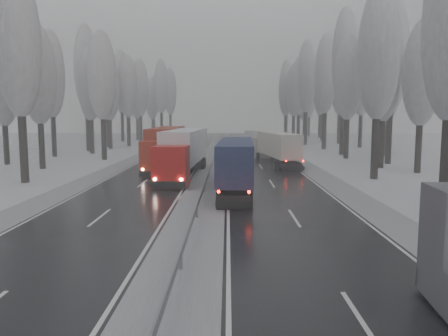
{
  "coord_description": "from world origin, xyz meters",
  "views": [
    {
      "loc": [
        1.68,
        -11.03,
        5.47
      ],
      "look_at": [
        1.43,
        16.41,
        2.2
      ],
      "focal_mm": 35.0,
      "sensor_mm": 36.0,
      "label": 1
    }
  ],
  "objects_px": {
    "truck_cream_box": "(275,146)",
    "truck_red_red": "(166,145)",
    "truck_red_white": "(184,149)",
    "box_truck_distant": "(250,136)",
    "truck_blue_box": "(236,161)"
  },
  "relations": [
    {
      "from": "truck_cream_box",
      "to": "truck_red_red",
      "type": "xyz_separation_m",
      "value": [
        -11.84,
        -3.75,
        0.36
      ]
    },
    {
      "from": "truck_cream_box",
      "to": "truck_red_red",
      "type": "distance_m",
      "value": 12.43
    },
    {
      "from": "truck_red_white",
      "to": "box_truck_distant",
      "type": "bearing_deg",
      "value": 83.51
    },
    {
      "from": "truck_cream_box",
      "to": "truck_red_white",
      "type": "bearing_deg",
      "value": -141.73
    },
    {
      "from": "truck_red_red",
      "to": "truck_blue_box",
      "type": "bearing_deg",
      "value": -62.87
    },
    {
      "from": "box_truck_distant",
      "to": "truck_blue_box",
      "type": "bearing_deg",
      "value": -93.73
    },
    {
      "from": "box_truck_distant",
      "to": "truck_red_red",
      "type": "relative_size",
      "value": 0.41
    },
    {
      "from": "truck_blue_box",
      "to": "truck_red_white",
      "type": "height_order",
      "value": "truck_red_white"
    },
    {
      "from": "truck_blue_box",
      "to": "truck_red_white",
      "type": "bearing_deg",
      "value": 123.34
    },
    {
      "from": "truck_blue_box",
      "to": "truck_cream_box",
      "type": "height_order",
      "value": "truck_blue_box"
    },
    {
      "from": "truck_cream_box",
      "to": "truck_red_red",
      "type": "relative_size",
      "value": 0.86
    },
    {
      "from": "truck_blue_box",
      "to": "truck_cream_box",
      "type": "bearing_deg",
      "value": 76.78
    },
    {
      "from": "truck_red_red",
      "to": "truck_red_white",
      "type": "bearing_deg",
      "value": -67.52
    },
    {
      "from": "box_truck_distant",
      "to": "truck_red_red",
      "type": "distance_m",
      "value": 47.27
    },
    {
      "from": "truck_red_red",
      "to": "box_truck_distant",
      "type": "bearing_deg",
      "value": 75.66
    }
  ]
}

